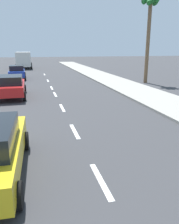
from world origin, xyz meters
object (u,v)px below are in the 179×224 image
(delivery_truck, at_px, (24,60))
(parked_car_blue, at_px, (17,72))
(palm_tree_far, at_px, (150,13))
(parked_car_red, at_px, (10,86))

(delivery_truck, bearing_deg, parked_car_blue, -91.72)
(palm_tree_far, bearing_deg, delivery_truck, 121.39)
(parked_car_blue, relative_size, palm_tree_far, 0.47)
(parked_car_red, distance_m, palm_tree_far, 14.70)
(parked_car_red, height_order, palm_tree_far, palm_tree_far)
(parked_car_blue, height_order, palm_tree_far, palm_tree_far)
(parked_car_blue, relative_size, delivery_truck, 0.65)
(parked_car_red, bearing_deg, delivery_truck, 88.60)
(parked_car_red, relative_size, delivery_truck, 0.73)
(delivery_truck, relative_size, palm_tree_far, 0.71)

